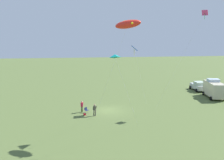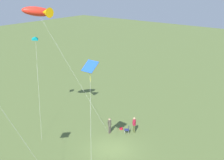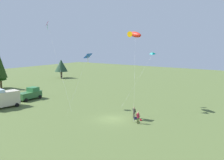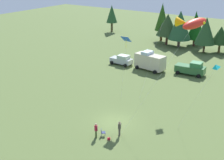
% 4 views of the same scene
% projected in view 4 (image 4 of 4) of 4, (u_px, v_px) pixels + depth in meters
% --- Properties ---
extents(ground_plane, '(160.00, 160.00, 0.00)m').
position_uv_depth(ground_plane, '(114.00, 121.00, 38.02)').
color(ground_plane, '#506232').
extents(person_kite_flyer, '(0.39, 0.61, 1.74)m').
position_uv_depth(person_kite_flyer, '(120.00, 127.00, 34.64)').
color(person_kite_flyer, '#4F463F').
rests_on(person_kite_flyer, ground).
extents(folding_chair, '(0.68, 0.68, 0.82)m').
position_uv_depth(folding_chair, '(102.00, 132.00, 34.74)').
color(folding_chair, navy).
rests_on(folding_chair, ground).
extents(person_spectator, '(0.57, 0.50, 1.74)m').
position_uv_depth(person_spectator, '(96.00, 129.00, 34.26)').
color(person_spectator, '#445128').
rests_on(person_spectator, ground).
extents(backpack_on_grass, '(0.39, 0.36, 0.22)m').
position_uv_depth(backpack_on_grass, '(109.00, 139.00, 34.12)').
color(backpack_on_grass, red).
rests_on(backpack_on_grass, ground).
extents(car_silver_compact, '(4.23, 2.26, 1.89)m').
position_uv_depth(car_silver_compact, '(122.00, 60.00, 58.51)').
color(car_silver_compact, '#AFB8B7').
rests_on(car_silver_compact, ground).
extents(van_camper_beige, '(5.64, 3.17, 3.34)m').
position_uv_depth(van_camper_beige, '(150.00, 61.00, 55.48)').
color(van_camper_beige, beige).
rests_on(van_camper_beige, ground).
extents(truck_green_flatbed, '(5.14, 2.71, 2.34)m').
position_uv_depth(truck_green_flatbed, '(191.00, 69.00, 53.33)').
color(truck_green_flatbed, '#306334').
rests_on(truck_green_flatbed, ground).
extents(treeline_distant, '(60.05, 10.01, 9.07)m').
position_uv_depth(treeline_distant, '(200.00, 27.00, 67.97)').
color(treeline_distant, '#494127').
rests_on(treeline_distant, ground).
extents(kite_large_fish, '(7.27, 5.12, 13.36)m').
position_uv_depth(kite_large_fish, '(191.00, 23.00, 30.16)').
color(kite_large_fish, red).
rests_on(kite_large_fish, ground).
extents(kite_delta_teal, '(4.89, 4.21, 9.68)m').
position_uv_depth(kite_delta_teal, '(215.00, 67.00, 28.18)').
color(kite_delta_teal, '#0A8D8E').
rests_on(kite_delta_teal, ground).
extents(kite_diamond_blue, '(2.90, 3.12, 9.74)m').
position_uv_depth(kite_diamond_blue, '(126.00, 41.00, 38.29)').
color(kite_diamond_blue, blue).
rests_on(kite_diamond_blue, ground).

